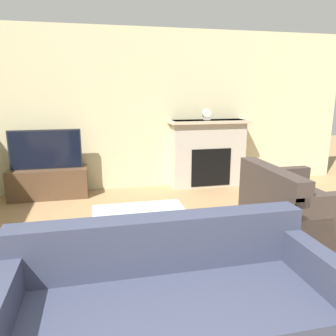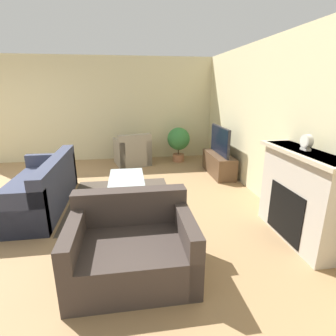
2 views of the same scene
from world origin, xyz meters
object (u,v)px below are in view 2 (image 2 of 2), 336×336
at_px(couch_loveseat, 132,248).
at_px(coffee_table, 127,179).
at_px(mantel_clock, 306,142).
at_px(potted_plant, 179,140).
at_px(armchair_by_window, 133,153).
at_px(tv, 220,140).
at_px(couch_sectional, 40,190).

xyz_separation_m(couch_loveseat, coffee_table, (-1.90, -0.05, 0.11)).
bearing_deg(couch_loveseat, coffee_table, 91.65).
bearing_deg(mantel_clock, potted_plant, -168.27).
relative_size(armchair_by_window, coffee_table, 1.00).
bearing_deg(tv, potted_plant, -150.51).
distance_m(couch_loveseat, armchair_by_window, 4.20).
height_order(armchair_by_window, mantel_clock, mantel_clock).
distance_m(couch_sectional, couch_loveseat, 2.40).
xyz_separation_m(couch_sectional, armchair_by_window, (-2.31, 1.58, 0.01)).
height_order(tv, couch_sectional, tv).
xyz_separation_m(couch_sectional, coffee_table, (-0.01, 1.43, 0.11)).
distance_m(tv, armchair_by_window, 2.28).
bearing_deg(potted_plant, mantel_clock, 11.73).
bearing_deg(potted_plant, tv, 29.49).
xyz_separation_m(coffee_table, potted_plant, (-2.42, 1.38, 0.18)).
relative_size(couch_loveseat, potted_plant, 1.39).
bearing_deg(couch_sectional, coffee_table, 90.37).
relative_size(coffee_table, mantel_clock, 5.03).
relative_size(couch_loveseat, mantel_clock, 6.49).
distance_m(tv, mantel_clock, 2.73).
xyz_separation_m(couch_loveseat, potted_plant, (-4.32, 1.32, 0.28)).
bearing_deg(couch_loveseat, mantel_clock, 10.61).
bearing_deg(couch_sectional, armchair_by_window, 145.54).
distance_m(tv, potted_plant, 1.44).
distance_m(armchair_by_window, mantel_clock, 4.42).
relative_size(armchair_by_window, mantel_clock, 5.04).
bearing_deg(potted_plant, armchair_by_window, -84.26).
distance_m(couch_sectional, mantel_clock, 4.04).
bearing_deg(armchair_by_window, mantel_clock, 104.00).
bearing_deg(couch_sectional, couch_loveseat, 38.23).
height_order(coffee_table, potted_plant, potted_plant).
distance_m(couch_loveseat, mantel_clock, 2.39).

